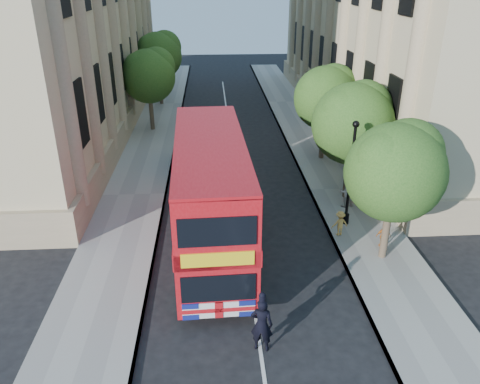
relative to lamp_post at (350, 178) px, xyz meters
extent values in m
plane|color=black|center=(-5.00, -6.00, -2.51)|extent=(120.00, 120.00, 0.00)
cube|color=gray|center=(0.75, 4.00, -2.45)|extent=(3.50, 80.00, 0.12)
cube|color=gray|center=(-10.75, 4.00, -2.45)|extent=(3.50, 80.00, 0.12)
cube|color=tan|center=(8.80, 18.00, 6.49)|extent=(12.00, 38.00, 18.00)
cube|color=tan|center=(-18.80, 18.00, 6.49)|extent=(12.00, 38.00, 18.00)
cylinder|color=#473828|center=(0.80, -3.00, -1.08)|extent=(0.32, 0.32, 2.86)
sphere|color=#224D19|center=(0.80, -3.00, 1.52)|extent=(4.00, 4.00, 4.00)
sphere|color=#224D19|center=(1.40, -2.60, 2.17)|extent=(2.80, 2.80, 2.80)
sphere|color=#224D19|center=(0.30, -3.30, 2.04)|extent=(2.60, 2.60, 2.60)
cylinder|color=#473828|center=(0.80, 3.00, -1.01)|extent=(0.32, 0.32, 2.99)
sphere|color=#224D19|center=(0.80, 3.00, 1.71)|extent=(4.20, 4.20, 4.20)
sphere|color=#224D19|center=(1.40, 3.40, 2.39)|extent=(2.94, 2.94, 2.94)
sphere|color=#224D19|center=(0.30, 2.70, 2.25)|extent=(2.73, 2.73, 2.73)
cylinder|color=#473828|center=(0.80, 9.00, -1.06)|extent=(0.32, 0.32, 2.90)
sphere|color=#224D19|center=(0.80, 9.00, 1.58)|extent=(4.00, 4.00, 4.00)
sphere|color=#224D19|center=(1.40, 9.40, 2.24)|extent=(2.80, 2.80, 2.80)
sphere|color=#224D19|center=(0.30, 8.70, 2.11)|extent=(2.60, 2.60, 2.60)
cylinder|color=#473828|center=(-11.00, 16.00, -1.01)|extent=(0.32, 0.32, 2.99)
sphere|color=#224D19|center=(-11.00, 16.00, 1.71)|extent=(4.00, 4.00, 4.00)
sphere|color=#224D19|center=(-10.40, 16.40, 2.39)|extent=(2.80, 2.80, 2.80)
sphere|color=#224D19|center=(-11.50, 15.70, 2.25)|extent=(2.60, 2.60, 2.60)
cylinder|color=#473828|center=(-11.00, 24.00, -0.93)|extent=(0.32, 0.32, 3.17)
sphere|color=#224D19|center=(-11.00, 24.00, 1.95)|extent=(4.20, 4.20, 4.20)
sphere|color=#224D19|center=(-10.40, 24.40, 2.67)|extent=(2.94, 2.94, 2.94)
sphere|color=#224D19|center=(-11.50, 23.70, 2.53)|extent=(2.73, 2.73, 2.73)
cylinder|color=black|center=(0.00, 0.00, -2.14)|extent=(0.30, 0.30, 0.50)
cylinder|color=black|center=(0.00, 0.00, 0.11)|extent=(0.14, 0.14, 5.00)
sphere|color=black|center=(0.00, 0.00, 2.61)|extent=(0.32, 0.32, 0.32)
cube|color=#AC0B12|center=(-6.50, -1.65, 0.22)|extent=(3.18, 10.80, 4.45)
cube|color=black|center=(-6.50, -1.65, -0.76)|extent=(3.22, 10.13, 1.01)
cube|color=black|center=(-6.50, -1.65, 1.38)|extent=(3.22, 10.13, 1.01)
cube|color=yellow|center=(-6.32, -7.00, 0.37)|extent=(2.37, 0.16, 0.51)
cylinder|color=black|center=(-7.64, -5.47, -1.95)|extent=(0.35, 1.14, 1.13)
cylinder|color=black|center=(-5.10, -5.38, -1.95)|extent=(0.35, 1.14, 1.13)
cylinder|color=black|center=(-7.89, 1.86, -1.95)|extent=(0.35, 1.14, 1.13)
cylinder|color=black|center=(-5.35, 1.94, -1.95)|extent=(0.35, 1.14, 1.13)
cube|color=black|center=(-6.72, 6.85, -1.21)|extent=(2.01, 1.82, 2.02)
cube|color=black|center=(-6.68, 6.03, -0.97)|extent=(1.73, 0.19, 0.67)
cube|color=black|center=(-6.83, 8.96, -1.02)|extent=(2.07, 3.17, 2.40)
cube|color=black|center=(-6.80, 8.38, -2.17)|extent=(1.96, 4.69, 0.24)
cylinder|color=black|center=(-7.58, 6.71, -2.13)|extent=(0.25, 0.78, 0.77)
cylinder|color=black|center=(-5.85, 6.80, -2.13)|extent=(0.25, 0.78, 0.77)
cylinder|color=black|center=(-7.74, 9.88, -2.13)|extent=(0.25, 0.78, 0.77)
cylinder|color=black|center=(-6.01, 9.96, -2.13)|extent=(0.25, 0.78, 0.77)
imported|color=black|center=(-4.97, -8.00, -1.52)|extent=(0.82, 0.64, 1.99)
imported|color=beige|center=(0.47, 1.83, -1.54)|extent=(0.96, 0.84, 1.69)
imported|color=orange|center=(1.06, -2.23, -1.84)|extent=(0.66, 0.32, 1.10)
imported|color=gold|center=(-0.60, -1.08, -1.79)|extent=(0.85, 0.58, 1.21)
camera|label=1|loc=(-6.40, -19.67, 8.65)|focal=35.00mm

